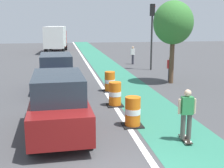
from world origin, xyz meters
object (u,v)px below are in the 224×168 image
(traffic_barrel_back, at_px, (110,82))
(parked_suv_second, at_px, (56,73))
(traffic_barrel_mid, at_px, (115,94))
(street_tree_sidewalk, at_px, (173,23))
(traffic_light_corner, at_px, (152,25))
(pedestrian_crossing, at_px, (170,68))
(delivery_truck_down_block, at_px, (56,38))
(traffic_barrel_front, at_px, (133,112))
(pedestrian_waiting, at_px, (133,55))
(skateboarder_on_lane, at_px, (187,114))
(parked_suv_nearest, at_px, (59,104))

(traffic_barrel_back, bearing_deg, parked_suv_second, 170.63)
(traffic_barrel_mid, distance_m, street_tree_sidewalk, 6.99)
(traffic_light_corner, distance_m, pedestrian_crossing, 5.53)
(traffic_barrel_mid, xyz_separation_m, delivery_truck_down_block, (-2.90, 25.57, 1.31))
(parked_suv_second, distance_m, traffic_barrel_front, 6.74)
(pedestrian_waiting, xyz_separation_m, street_tree_sidewalk, (0.33, -8.68, 2.80))
(parked_suv_second, relative_size, traffic_barrel_front, 4.27)
(traffic_light_corner, bearing_deg, delivery_truck_down_block, 115.61)
(traffic_barrel_mid, distance_m, delivery_truck_down_block, 25.77)
(skateboarder_on_lane, bearing_deg, traffic_barrel_mid, 108.49)
(skateboarder_on_lane, bearing_deg, delivery_truck_down_block, 98.32)
(pedestrian_waiting, bearing_deg, pedestrian_crossing, -87.31)
(traffic_barrel_front, xyz_separation_m, pedestrian_crossing, (4.27, 7.63, 0.33))
(traffic_barrel_front, distance_m, pedestrian_waiting, 16.38)
(parked_suv_second, xyz_separation_m, street_tree_sidewalk, (6.99, 1.12, 2.63))
(parked_suv_second, distance_m, delivery_truck_down_block, 22.23)
(pedestrian_waiting, bearing_deg, skateboarder_on_lane, -98.26)
(parked_suv_second, height_order, delivery_truck_down_block, delivery_truck_down_block)
(pedestrian_waiting, bearing_deg, traffic_barrel_front, -103.69)
(parked_suv_second, height_order, pedestrian_crossing, parked_suv_second)
(pedestrian_crossing, relative_size, pedestrian_waiting, 1.00)
(traffic_barrel_mid, relative_size, delivery_truck_down_block, 0.14)
(parked_suv_nearest, relative_size, pedestrian_crossing, 2.89)
(parked_suv_second, distance_m, pedestrian_waiting, 11.84)
(traffic_barrel_front, distance_m, traffic_barrel_mid, 2.77)
(pedestrian_waiting, bearing_deg, parked_suv_nearest, -111.92)
(traffic_barrel_back, height_order, pedestrian_crossing, pedestrian_crossing)
(traffic_barrel_back, relative_size, pedestrian_waiting, 0.68)
(parked_suv_second, bearing_deg, traffic_barrel_mid, -51.93)
(parked_suv_second, xyz_separation_m, traffic_light_corner, (7.32, 6.37, 2.47))
(skateboarder_on_lane, relative_size, parked_suv_second, 0.36)
(skateboarder_on_lane, relative_size, traffic_light_corner, 0.33)
(traffic_barrel_back, relative_size, pedestrian_crossing, 0.68)
(parked_suv_nearest, xyz_separation_m, pedestrian_crossing, (6.89, 7.87, -0.17))
(delivery_truck_down_block, bearing_deg, traffic_barrel_mid, -83.52)
(parked_suv_nearest, xyz_separation_m, traffic_barrel_mid, (2.47, 3.01, -0.50))
(traffic_light_corner, relative_size, pedestrian_crossing, 3.17)
(traffic_barrel_back, bearing_deg, street_tree_sidewalk, 21.07)
(traffic_barrel_mid, bearing_deg, traffic_light_corner, 64.26)
(traffic_light_corner, xyz_separation_m, pedestrian_waiting, (-0.66, 3.42, -2.64))
(parked_suv_second, height_order, street_tree_sidewalk, street_tree_sidewalk)
(traffic_barrel_back, distance_m, pedestrian_crossing, 4.64)
(delivery_truck_down_block, bearing_deg, traffic_barrel_front, -83.84)
(street_tree_sidewalk, bearing_deg, parked_suv_nearest, -132.44)
(traffic_barrel_mid, distance_m, pedestrian_waiting, 13.76)
(traffic_barrel_mid, height_order, delivery_truck_down_block, delivery_truck_down_block)
(parked_suv_nearest, bearing_deg, skateboarder_on_lane, -19.74)
(traffic_barrel_front, bearing_deg, parked_suv_nearest, -174.75)
(traffic_barrel_back, bearing_deg, traffic_barrel_front, -90.88)
(parked_suv_nearest, distance_m, traffic_barrel_front, 2.68)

